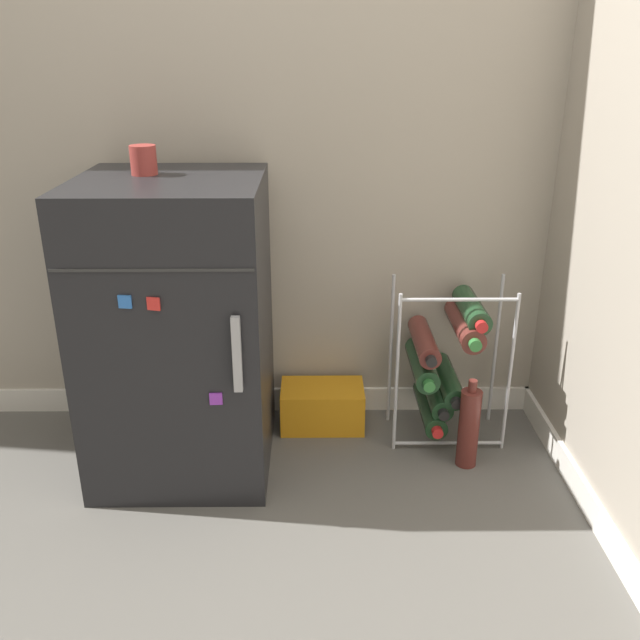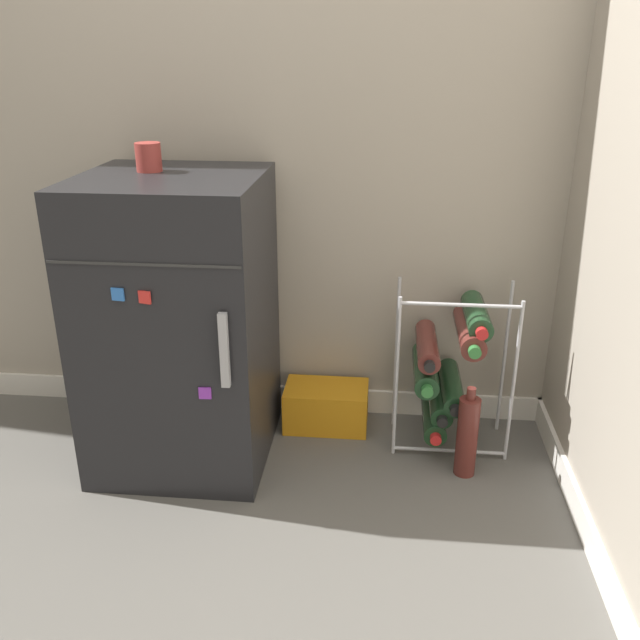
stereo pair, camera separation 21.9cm
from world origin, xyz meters
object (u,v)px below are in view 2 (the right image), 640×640
at_px(fridge_top_cup, 148,157).
at_px(loose_bottle_floor, 467,436).
at_px(wine_rack, 446,366).
at_px(soda_box, 326,406).
at_px(mini_fridge, 181,323).

bearing_deg(fridge_top_cup, loose_bottle_floor, -6.37).
relative_size(wine_rack, soda_box, 1.91).
bearing_deg(soda_box, fridge_top_cup, -164.75).
distance_m(mini_fridge, wine_rack, 0.89).
bearing_deg(mini_fridge, loose_bottle_floor, -3.17).
xyz_separation_m(soda_box, fridge_top_cup, (-0.53, -0.14, 0.91)).
distance_m(wine_rack, loose_bottle_floor, 0.25).
relative_size(mini_fridge, loose_bottle_floor, 3.02).
bearing_deg(loose_bottle_floor, fridge_top_cup, 173.63).
relative_size(mini_fridge, soda_box, 3.15).
height_order(fridge_top_cup, loose_bottle_floor, fridge_top_cup).
relative_size(soda_box, loose_bottle_floor, 0.96).
bearing_deg(mini_fridge, soda_box, 24.36).
relative_size(mini_fridge, fridge_top_cup, 11.06).
height_order(wine_rack, soda_box, wine_rack).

